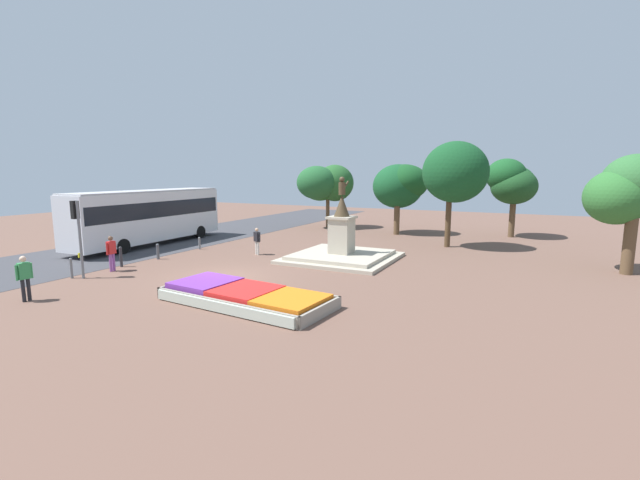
{
  "coord_description": "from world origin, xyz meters",
  "views": [
    {
      "loc": [
        12.39,
        -14.8,
        4.69
      ],
      "look_at": [
        4.18,
        1.55,
        1.82
      ],
      "focal_mm": 24.0,
      "sensor_mm": 36.0,
      "label": 1
    }
  ],
  "objects_px": {
    "kerb_bollard_south": "(71,268)",
    "kerb_bollard_north": "(199,243)",
    "traffic_light_near_crossing": "(77,225)",
    "pedestrian_near_planter": "(24,275)",
    "flower_planter": "(243,296)",
    "pedestrian_with_handbag": "(257,240)",
    "statue_monument": "(341,248)",
    "pedestrian_crossing_plaza": "(111,251)",
    "kerb_bollard_mid_b": "(158,251)",
    "kerb_bollard_mid_a": "(121,256)",
    "city_bus": "(149,214)"
  },
  "relations": [
    {
      "from": "kerb_bollard_north",
      "to": "flower_planter",
      "type": "bearing_deg",
      "value": -40.44
    },
    {
      "from": "traffic_light_near_crossing",
      "to": "pedestrian_with_handbag",
      "type": "height_order",
      "value": "traffic_light_near_crossing"
    },
    {
      "from": "statue_monument",
      "to": "kerb_bollard_north",
      "type": "bearing_deg",
      "value": -173.69
    },
    {
      "from": "pedestrian_near_planter",
      "to": "kerb_bollard_mid_a",
      "type": "distance_m",
      "value": 5.94
    },
    {
      "from": "statue_monument",
      "to": "pedestrian_with_handbag",
      "type": "distance_m",
      "value": 5.02
    },
    {
      "from": "pedestrian_with_handbag",
      "to": "kerb_bollard_mid_b",
      "type": "distance_m",
      "value": 5.45
    },
    {
      "from": "kerb_bollard_mid_a",
      "to": "traffic_light_near_crossing",
      "type": "bearing_deg",
      "value": -80.25
    },
    {
      "from": "city_bus",
      "to": "kerb_bollard_south",
      "type": "bearing_deg",
      "value": -63.0
    },
    {
      "from": "pedestrian_crossing_plaza",
      "to": "kerb_bollard_mid_a",
      "type": "distance_m",
      "value": 1.08
    },
    {
      "from": "city_bus",
      "to": "kerb_bollard_south",
      "type": "relative_size",
      "value": 12.17
    },
    {
      "from": "flower_planter",
      "to": "kerb_bollard_south",
      "type": "distance_m",
      "value": 9.2
    },
    {
      "from": "flower_planter",
      "to": "pedestrian_with_handbag",
      "type": "bearing_deg",
      "value": 121.91
    },
    {
      "from": "flower_planter",
      "to": "traffic_light_near_crossing",
      "type": "relative_size",
      "value": 1.92
    },
    {
      "from": "flower_planter",
      "to": "pedestrian_with_handbag",
      "type": "xyz_separation_m",
      "value": [
        -4.96,
        7.97,
        0.63
      ]
    },
    {
      "from": "kerb_bollard_north",
      "to": "kerb_bollard_south",
      "type": "bearing_deg",
      "value": -89.76
    },
    {
      "from": "kerb_bollard_south",
      "to": "kerb_bollard_mid_a",
      "type": "height_order",
      "value": "kerb_bollard_mid_a"
    },
    {
      "from": "pedestrian_near_planter",
      "to": "pedestrian_crossing_plaza",
      "type": "relative_size",
      "value": 0.99
    },
    {
      "from": "kerb_bollard_north",
      "to": "kerb_bollard_mid_b",
      "type": "bearing_deg",
      "value": -87.74
    },
    {
      "from": "traffic_light_near_crossing",
      "to": "city_bus",
      "type": "height_order",
      "value": "city_bus"
    },
    {
      "from": "traffic_light_near_crossing",
      "to": "kerb_bollard_mid_b",
      "type": "distance_m",
      "value": 5.04
    },
    {
      "from": "traffic_light_near_crossing",
      "to": "pedestrian_crossing_plaza",
      "type": "relative_size",
      "value": 2.03
    },
    {
      "from": "statue_monument",
      "to": "pedestrian_crossing_plaza",
      "type": "distance_m",
      "value": 11.54
    },
    {
      "from": "city_bus",
      "to": "kerb_bollard_mid_b",
      "type": "bearing_deg",
      "value": -37.62
    },
    {
      "from": "pedestrian_with_handbag",
      "to": "pedestrian_near_planter",
      "type": "bearing_deg",
      "value": -101.65
    },
    {
      "from": "pedestrian_near_planter",
      "to": "kerb_bollard_mid_b",
      "type": "relative_size",
      "value": 1.96
    },
    {
      "from": "kerb_bollard_south",
      "to": "kerb_bollard_mid_a",
      "type": "distance_m",
      "value": 2.63
    },
    {
      "from": "city_bus",
      "to": "pedestrian_crossing_plaza",
      "type": "distance_m",
      "value": 7.91
    },
    {
      "from": "city_bus",
      "to": "flower_planter",
      "type": "bearing_deg",
      "value": -30.05
    },
    {
      "from": "kerb_bollard_mid_a",
      "to": "kerb_bollard_mid_b",
      "type": "distance_m",
      "value": 2.24
    },
    {
      "from": "pedestrian_crossing_plaza",
      "to": "kerb_bollard_north",
      "type": "height_order",
      "value": "pedestrian_crossing_plaza"
    },
    {
      "from": "flower_planter",
      "to": "kerb_bollard_north",
      "type": "distance_m",
      "value": 12.12
    },
    {
      "from": "flower_planter",
      "to": "kerb_bollard_mid_b",
      "type": "height_order",
      "value": "kerb_bollard_mid_b"
    },
    {
      "from": "flower_planter",
      "to": "kerb_bollard_south",
      "type": "xyz_separation_m",
      "value": [
        -9.19,
        -0.43,
        0.22
      ]
    },
    {
      "from": "pedestrian_near_planter",
      "to": "pedestrian_crossing_plaza",
      "type": "distance_m",
      "value": 4.96
    },
    {
      "from": "pedestrian_near_planter",
      "to": "kerb_bollard_north",
      "type": "height_order",
      "value": "pedestrian_near_planter"
    },
    {
      "from": "kerb_bollard_south",
      "to": "kerb_bollard_north",
      "type": "height_order",
      "value": "kerb_bollard_south"
    },
    {
      "from": "statue_monument",
      "to": "kerb_bollard_mid_b",
      "type": "xyz_separation_m",
      "value": [
        -9.06,
        -4.44,
        -0.16
      ]
    },
    {
      "from": "pedestrian_crossing_plaza",
      "to": "kerb_bollard_south",
      "type": "xyz_separation_m",
      "value": [
        -0.42,
        -1.77,
        -0.51
      ]
    },
    {
      "from": "pedestrian_near_planter",
      "to": "pedestrian_crossing_plaza",
      "type": "xyz_separation_m",
      "value": [
        -1.46,
        4.74,
        0.01
      ]
    },
    {
      "from": "pedestrian_with_handbag",
      "to": "traffic_light_near_crossing",
      "type": "bearing_deg",
      "value": -115.21
    },
    {
      "from": "traffic_light_near_crossing",
      "to": "pedestrian_near_planter",
      "type": "xyz_separation_m",
      "value": [
        1.51,
        -3.19,
        -1.42
      ]
    },
    {
      "from": "kerb_bollard_north",
      "to": "city_bus",
      "type": "bearing_deg",
      "value": -177.95
    },
    {
      "from": "pedestrian_crossing_plaza",
      "to": "kerb_bollard_south",
      "type": "bearing_deg",
      "value": -103.3
    },
    {
      "from": "flower_planter",
      "to": "kerb_bollard_mid_b",
      "type": "xyz_separation_m",
      "value": [
        -9.09,
        4.44,
        0.2
      ]
    },
    {
      "from": "kerb_bollard_south",
      "to": "traffic_light_near_crossing",
      "type": "bearing_deg",
      "value": 30.75
    },
    {
      "from": "statue_monument",
      "to": "kerb_bollard_south",
      "type": "xyz_separation_m",
      "value": [
        -9.16,
        -9.3,
        -0.13
      ]
    },
    {
      "from": "kerb_bollard_mid_a",
      "to": "kerb_bollard_south",
      "type": "bearing_deg",
      "value": -89.07
    },
    {
      "from": "statue_monument",
      "to": "kerb_bollard_mid_b",
      "type": "height_order",
      "value": "statue_monument"
    },
    {
      "from": "kerb_bollard_north",
      "to": "pedestrian_near_planter",
      "type": "bearing_deg",
      "value": -80.36
    },
    {
      "from": "statue_monument",
      "to": "pedestrian_crossing_plaza",
      "type": "xyz_separation_m",
      "value": [
        -8.74,
        -7.53,
        0.37
      ]
    }
  ]
}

